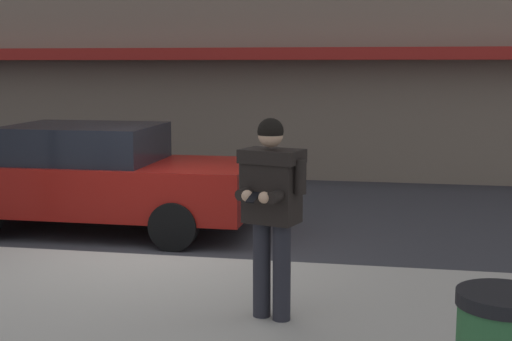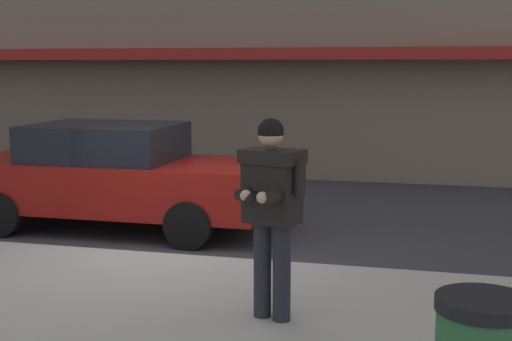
# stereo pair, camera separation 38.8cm
# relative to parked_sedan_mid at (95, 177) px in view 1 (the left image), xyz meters

# --- Properties ---
(ground_plane) EXTENTS (80.00, 80.00, 0.00)m
(ground_plane) POSITION_rel_parked_sedan_mid_xyz_m (1.26, -1.41, -0.79)
(ground_plane) COLOR #333338
(curb_paint_line) EXTENTS (28.00, 0.12, 0.01)m
(curb_paint_line) POSITION_rel_parked_sedan_mid_xyz_m (2.26, -1.36, -0.79)
(curb_paint_line) COLOR silver
(curb_paint_line) RESTS_ON ground
(parked_sedan_mid) EXTENTS (4.50, 1.93, 1.54)m
(parked_sedan_mid) POSITION_rel_parked_sedan_mid_xyz_m (0.00, 0.00, 0.00)
(parked_sedan_mid) COLOR maroon
(parked_sedan_mid) RESTS_ON ground
(man_texting_on_phone) EXTENTS (0.62, 0.64, 1.81)m
(man_texting_on_phone) POSITION_rel_parked_sedan_mid_xyz_m (3.15, -3.47, 0.46)
(man_texting_on_phone) COLOR #23232B
(man_texting_on_phone) RESTS_ON sidewalk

